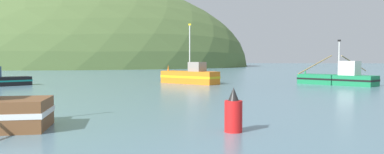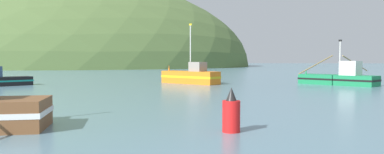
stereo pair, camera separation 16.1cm
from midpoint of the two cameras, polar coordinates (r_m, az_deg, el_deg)
name	(u,v)px [view 1 (the left image)]	position (r m, az deg, el deg)	size (l,w,h in m)	color
hill_far_left	(51,66)	(170.04, -21.02, 1.59)	(167.32, 133.86, 74.10)	#516B38
hill_mid_right	(28,64)	(269.74, -24.09, 1.87)	(175.83, 140.67, 102.82)	#2D562D
fishing_boat_orange	(190,76)	(41.68, -0.42, 0.12)	(7.17, 5.55, 6.78)	orange
fishing_boat_green	(338,78)	(42.58, 21.61, -0.12)	(9.98, 11.88, 4.86)	#197A47
channel_buoy	(233,113)	(13.88, 6.10, -5.62)	(0.67, 0.67, 1.68)	red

